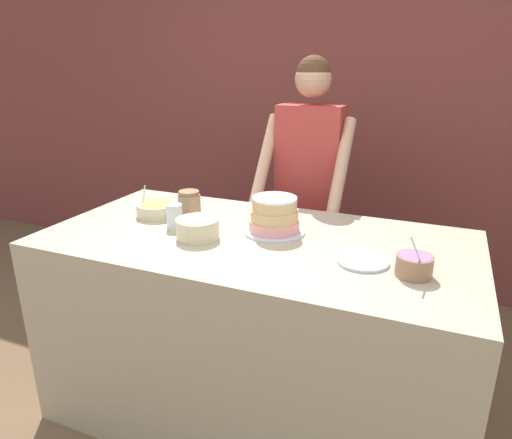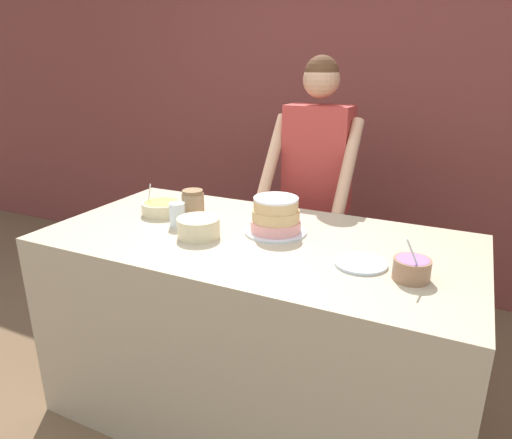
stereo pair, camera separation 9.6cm
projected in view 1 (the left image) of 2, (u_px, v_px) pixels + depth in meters
The scene contains 10 objects.
wall_back at pixel (343, 113), 3.31m from camera, with size 10.00×0.05×2.60m.
counter at pixel (256, 328), 2.15m from camera, with size 1.88×0.95×0.92m.
person_baker at pixel (309, 174), 2.68m from camera, with size 0.51×0.46×1.69m.
cake at pixel (274, 216), 2.03m from camera, with size 0.28×0.28×0.16m.
frosting_bowl_yellow at pixel (157, 209), 2.27m from camera, with size 0.20×0.20×0.15m.
frosting_bowl_purple at pixel (414, 265), 1.63m from camera, with size 0.13×0.13×0.17m.
frosting_bowl_pink at pixel (198, 228), 1.98m from camera, with size 0.19×0.19×0.09m.
drinking_glass at pixel (174, 216), 2.10m from camera, with size 0.07×0.07×0.11m.
ceramic_plate at pixel (363, 261), 1.74m from camera, with size 0.20×0.20×0.01m.
stoneware_jar at pixel (189, 206), 2.20m from camera, with size 0.11×0.11×0.15m.
Camera 1 is at (0.72, -1.25, 1.65)m, focal length 32.00 mm.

